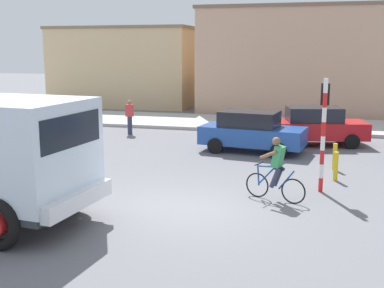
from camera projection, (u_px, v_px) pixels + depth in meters
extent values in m
plane|color=slate|center=(188.00, 210.00, 12.34)|extent=(120.00, 120.00, 0.00)
cube|color=#ADADA8|center=(259.00, 124.00, 26.03)|extent=(80.00, 5.00, 0.16)
cube|color=silver|center=(79.00, 200.00, 10.55)|extent=(0.48, 2.39, 0.36)
cube|color=black|center=(70.00, 131.00, 10.32)|extent=(0.34, 2.13, 0.70)
torus|color=black|center=(71.00, 190.00, 12.15)|extent=(1.12, 0.35, 1.10)
cylinder|color=red|center=(71.00, 190.00, 12.15)|extent=(0.52, 0.35, 0.50)
torus|color=black|center=(257.00, 185.00, 13.38)|extent=(0.65, 0.27, 0.68)
torus|color=black|center=(293.00, 191.00, 12.79)|extent=(0.65, 0.27, 0.68)
cylinder|color=#1E4C8C|center=(269.00, 167.00, 13.08)|extent=(0.58, 0.25, 0.09)
cylinder|color=#1E4C8C|center=(267.00, 175.00, 13.16)|extent=(0.49, 0.22, 0.57)
cylinder|color=#1E4C8C|center=(286.00, 180.00, 12.86)|extent=(0.43, 0.19, 0.57)
cylinder|color=#1E4C8C|center=(258.00, 175.00, 13.31)|extent=(0.10, 0.07, 0.59)
cylinder|color=black|center=(259.00, 163.00, 13.24)|extent=(0.20, 0.48, 0.03)
cube|color=black|center=(280.00, 169.00, 12.92)|extent=(0.27, 0.19, 0.06)
cube|color=#338C51|center=(278.00, 156.00, 12.88)|extent=(0.39, 0.40, 0.59)
sphere|color=brown|center=(276.00, 141.00, 12.85)|extent=(0.22, 0.22, 0.22)
cylinder|color=#2D334C|center=(275.00, 178.00, 12.93)|extent=(0.33, 0.22, 0.57)
cylinder|color=brown|center=(269.00, 155.00, 12.86)|extent=(0.49, 0.25, 0.29)
cylinder|color=#2D334C|center=(278.00, 176.00, 13.09)|extent=(0.33, 0.22, 0.57)
cylinder|color=brown|center=(274.00, 153.00, 13.11)|extent=(0.49, 0.25, 0.29)
cylinder|color=red|center=(321.00, 185.00, 13.92)|extent=(0.12, 0.12, 0.40)
cylinder|color=white|center=(321.00, 171.00, 13.84)|extent=(0.12, 0.12, 0.40)
cylinder|color=red|center=(322.00, 157.00, 13.77)|extent=(0.12, 0.12, 0.40)
cylinder|color=white|center=(323.00, 143.00, 13.69)|extent=(0.12, 0.12, 0.40)
cylinder|color=red|center=(324.00, 129.00, 13.61)|extent=(0.12, 0.12, 0.40)
cylinder|color=white|center=(324.00, 115.00, 13.54)|extent=(0.12, 0.12, 0.40)
cylinder|color=red|center=(325.00, 100.00, 13.46)|extent=(0.12, 0.12, 0.40)
cylinder|color=white|center=(326.00, 86.00, 13.38)|extent=(0.12, 0.12, 0.40)
cube|color=black|center=(325.00, 94.00, 13.60)|extent=(0.24, 0.20, 0.60)
sphere|color=red|center=(325.00, 94.00, 13.72)|extent=(0.14, 0.14, 0.14)
cube|color=red|center=(317.00, 130.00, 20.62)|extent=(4.28, 2.56, 0.70)
cube|color=black|center=(314.00, 114.00, 20.50)|extent=(2.47, 1.90, 0.60)
cylinder|color=black|center=(341.00, 134.00, 21.49)|extent=(0.63, 0.31, 0.60)
cylinder|color=black|center=(352.00, 142.00, 19.82)|extent=(0.63, 0.31, 0.60)
cylinder|color=black|center=(284.00, 134.00, 21.55)|extent=(0.63, 0.31, 0.60)
cylinder|color=black|center=(290.00, 141.00, 19.89)|extent=(0.63, 0.31, 0.60)
cube|color=#234C9E|center=(253.00, 136.00, 19.20)|extent=(4.20, 2.26, 0.70)
cube|color=black|center=(249.00, 119.00, 19.14)|extent=(2.39, 1.75, 0.60)
cylinder|color=black|center=(288.00, 143.00, 19.56)|extent=(0.62, 0.26, 0.60)
cylinder|color=black|center=(279.00, 151.00, 18.03)|extent=(0.62, 0.26, 0.60)
cylinder|color=black|center=(229.00, 139.00, 20.51)|extent=(0.62, 0.26, 0.60)
cylinder|color=black|center=(215.00, 146.00, 18.98)|extent=(0.62, 0.26, 0.60)
cylinder|color=#2D334C|center=(130.00, 125.00, 23.25)|extent=(0.22, 0.22, 0.85)
cube|color=#D13838|center=(129.00, 110.00, 23.12)|extent=(0.34, 0.22, 0.56)
sphere|color=#9E7051|center=(129.00, 102.00, 23.04)|extent=(0.20, 0.20, 0.20)
cylinder|color=gold|center=(336.00, 166.00, 15.04)|extent=(0.14, 0.14, 0.90)
cylinder|color=gold|center=(335.00, 157.00, 16.37)|extent=(0.14, 0.14, 0.90)
cube|color=#D1B284|center=(128.00, 68.00, 35.14)|extent=(9.75, 5.93, 5.27)
cube|color=#7D6B4F|center=(127.00, 29.00, 34.62)|extent=(9.95, 6.05, 0.20)
cube|color=tan|center=(296.00, 62.00, 30.96)|extent=(11.58, 6.38, 6.30)
cube|color=#775E4C|center=(298.00, 9.00, 30.34)|extent=(11.81, 6.51, 0.20)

